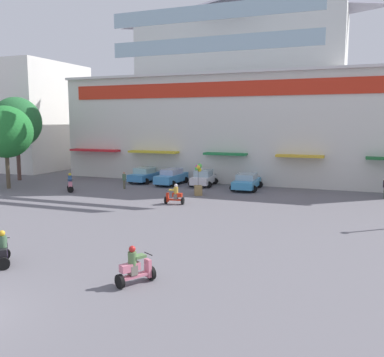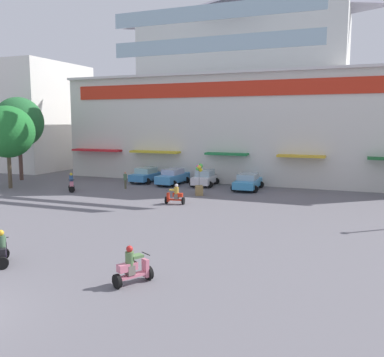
# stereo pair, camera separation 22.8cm
# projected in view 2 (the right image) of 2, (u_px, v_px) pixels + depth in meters

# --- Properties ---
(ground_plane) EXTENTS (128.00, 128.00, 0.00)m
(ground_plane) POSITION_uv_depth(u_px,v_px,m) (141.00, 224.00, 24.52)
(ground_plane) COLOR slate
(colonial_building) EXTENTS (35.37, 16.07, 19.39)m
(colonial_building) POSITION_uv_depth(u_px,v_px,m) (243.00, 99.00, 44.44)
(colonial_building) COLOR silver
(colonial_building) RESTS_ON ground
(flank_building_left) EXTENTS (13.17, 11.74, 13.01)m
(flank_building_left) POSITION_uv_depth(u_px,v_px,m) (25.00, 117.00, 53.87)
(flank_building_left) COLOR white
(flank_building_left) RESTS_ON ground
(plaza_tree_0) EXTENTS (4.66, 4.69, 7.32)m
(plaza_tree_0) POSITION_uv_depth(u_px,v_px,m) (7.00, 132.00, 37.14)
(plaza_tree_0) COLOR brown
(plaza_tree_0) RESTS_ON ground
(plaza_tree_2) EXTENTS (5.14, 4.62, 8.37)m
(plaza_tree_2) POSITION_uv_depth(u_px,v_px,m) (19.00, 123.00, 42.41)
(plaza_tree_2) COLOR brown
(plaza_tree_2) RESTS_ON ground
(parked_car_0) EXTENTS (2.40, 4.04, 1.47)m
(parked_car_0) POSITION_uv_depth(u_px,v_px,m) (146.00, 175.00, 41.36)
(parked_car_0) COLOR #3B84C5
(parked_car_0) RESTS_ON ground
(parked_car_1) EXTENTS (2.31, 4.54, 1.51)m
(parked_car_1) POSITION_uv_depth(u_px,v_px,m) (173.00, 177.00, 39.83)
(parked_car_1) COLOR #4391CF
(parked_car_1) RESTS_ON ground
(parked_car_2) EXTENTS (2.41, 4.01, 1.48)m
(parked_car_2) POSITION_uv_depth(u_px,v_px,m) (205.00, 178.00, 39.15)
(parked_car_2) COLOR silver
(parked_car_2) RESTS_ON ground
(parked_car_3) EXTENTS (2.47, 4.34, 1.42)m
(parked_car_3) POSITION_uv_depth(u_px,v_px,m) (248.00, 182.00, 36.80)
(parked_car_3) COLOR #3D96CE
(parked_car_3) RESTS_ON ground
(scooter_rider_0) EXTENTS (1.30, 1.43, 1.59)m
(scooter_rider_0) POSITION_uv_depth(u_px,v_px,m) (71.00, 184.00, 35.99)
(scooter_rider_0) COLOR black
(scooter_rider_0) RESTS_ON ground
(scooter_rider_1) EXTENTS (1.39, 1.42, 1.51)m
(scooter_rider_1) POSITION_uv_depth(u_px,v_px,m) (2.00, 250.00, 17.48)
(scooter_rider_1) COLOR black
(scooter_rider_1) RESTS_ON ground
(scooter_rider_2) EXTENTS (1.18, 1.54, 1.47)m
(scooter_rider_2) POSITION_uv_depth(u_px,v_px,m) (132.00, 268.00, 15.39)
(scooter_rider_2) COLOR black
(scooter_rider_2) RESTS_ON ground
(scooter_rider_5) EXTENTS (1.46, 0.69, 1.48)m
(scooter_rider_5) POSITION_uv_depth(u_px,v_px,m) (175.00, 196.00, 30.41)
(scooter_rider_5) COLOR black
(scooter_rider_5) RESTS_ON ground
(pedestrian_0) EXTENTS (0.40, 0.40, 1.53)m
(pedestrian_0) POSITION_uv_depth(u_px,v_px,m) (125.00, 179.00, 37.32)
(pedestrian_0) COLOR #51503A
(pedestrian_0) RESTS_ON ground
(balloon_vendor_cart) EXTENTS (0.92, 1.07, 2.58)m
(balloon_vendor_cart) POSITION_uv_depth(u_px,v_px,m) (199.00, 183.00, 34.12)
(balloon_vendor_cart) COLOR olive
(balloon_vendor_cart) RESTS_ON ground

